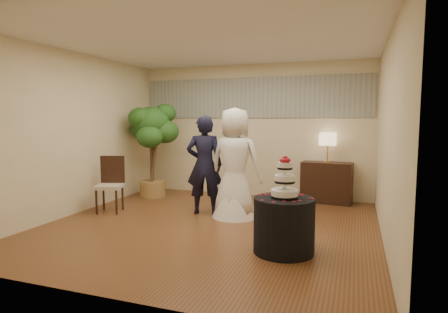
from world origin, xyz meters
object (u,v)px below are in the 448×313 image
at_px(wedding_cake, 285,177).
at_px(console, 327,182).
at_px(cake_table, 284,225).
at_px(ficus_tree, 152,150).
at_px(table_lamp, 328,148).
at_px(groom, 204,165).
at_px(side_chair, 109,185).
at_px(bride, 235,163).

relative_size(wedding_cake, console, 0.55).
xyz_separation_m(cake_table, ficus_tree, (-3.23, 2.36, 0.66)).
bearing_deg(table_lamp, groom, -140.81).
bearing_deg(side_chair, ficus_tree, 70.44).
height_order(cake_table, wedding_cake, wedding_cake).
bearing_deg(cake_table, wedding_cake, 0.00).
relative_size(bride, console, 1.91).
xyz_separation_m(groom, table_lamp, (1.95, 1.59, 0.24)).
relative_size(console, side_chair, 0.97).
xyz_separation_m(bride, side_chair, (-2.20, -0.45, -0.43)).
distance_m(table_lamp, side_chair, 4.18).
height_order(bride, table_lamp, bride).
bearing_deg(console, ficus_tree, -163.69).
bearing_deg(groom, ficus_tree, -47.00).
xyz_separation_m(cake_table, wedding_cake, (0.00, 0.00, 0.61)).
bearing_deg(table_lamp, side_chair, -149.81).
relative_size(bride, table_lamp, 3.18).
height_order(wedding_cake, console, wedding_cake).
height_order(groom, wedding_cake, groom).
distance_m(console, side_chair, 4.14).
xyz_separation_m(table_lamp, side_chair, (-3.58, -2.08, -0.60)).
distance_m(groom, console, 2.56).
bearing_deg(wedding_cake, console, 84.54).
relative_size(groom, console, 1.78).
distance_m(cake_table, table_lamp, 3.15).
xyz_separation_m(table_lamp, ficus_tree, (-3.52, -0.68, -0.09)).
bearing_deg(side_chair, bride, -5.88).
bearing_deg(table_lamp, bride, -130.20).
xyz_separation_m(bride, wedding_cake, (1.09, -1.41, 0.03)).
height_order(bride, cake_table, bride).
bearing_deg(console, groom, -135.47).
bearing_deg(side_chair, wedding_cake, -33.69).
distance_m(groom, ficus_tree, 1.82).
relative_size(groom, wedding_cake, 3.26).
distance_m(groom, wedding_cake, 2.21).
distance_m(wedding_cake, side_chair, 3.45).
bearing_deg(side_chair, console, 12.82).
distance_m(groom, table_lamp, 2.53).
bearing_deg(wedding_cake, side_chair, 163.68).
relative_size(cake_table, side_chair, 0.76).
bearing_deg(bride, console, -125.91).
relative_size(groom, bride, 0.93).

